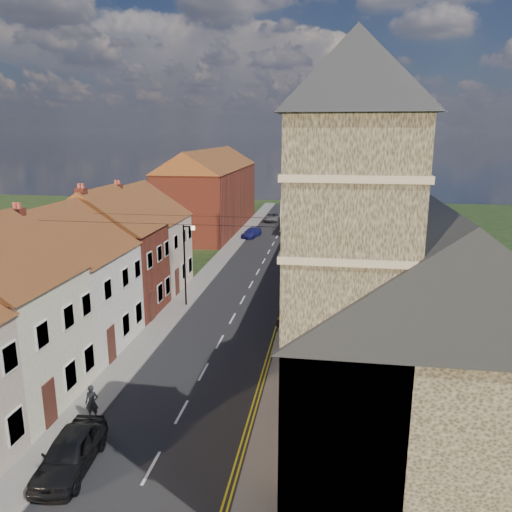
# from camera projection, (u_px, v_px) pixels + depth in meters

# --- Properties ---
(ground) EXTENTS (160.00, 160.00, 0.00)m
(ground) POSITION_uv_depth(u_px,v_px,m) (131.00, 506.00, 17.25)
(ground) COLOR #32451D
(ground) RESTS_ON ground
(road) EXTENTS (7.00, 90.00, 0.02)m
(road) POSITION_uv_depth(u_px,v_px,m) (258.00, 272.00, 46.02)
(road) COLOR black
(road) RESTS_ON ground
(pavement_left) EXTENTS (1.80, 90.00, 0.12)m
(pavement_left) POSITION_uv_depth(u_px,v_px,m) (211.00, 269.00, 46.65)
(pavement_left) COLOR gray
(pavement_left) RESTS_ON ground
(pavement_right) EXTENTS (1.80, 90.00, 0.12)m
(pavement_right) POSITION_uv_depth(u_px,v_px,m) (306.00, 273.00, 45.37)
(pavement_right) COLOR gray
(pavement_right) RESTS_ON ground
(church) EXTENTS (11.25, 14.25, 15.20)m
(church) POSITION_uv_depth(u_px,v_px,m) (409.00, 326.00, 17.65)
(church) COLOR #2A261D
(church) RESTS_ON ground
(cottage_r_tudor) EXTENTS (8.30, 5.20, 9.00)m
(cottage_r_tudor) POSITION_uv_depth(u_px,v_px,m) (380.00, 286.00, 27.00)
(cottage_r_tudor) COLOR beige
(cottage_r_tudor) RESTS_ON ground
(cottage_r_white_near) EXTENTS (8.30, 6.00, 9.00)m
(cottage_r_white_near) POSITION_uv_depth(u_px,v_px,m) (373.00, 261.00, 32.17)
(cottage_r_white_near) COLOR white
(cottage_r_white_near) RESTS_ON ground
(cottage_r_cream_mid) EXTENTS (8.30, 5.20, 9.00)m
(cottage_r_cream_mid) POSITION_uv_depth(u_px,v_px,m) (368.00, 243.00, 37.35)
(cottage_r_cream_mid) COLOR beige
(cottage_r_cream_mid) RESTS_ON ground
(cottage_r_pink) EXTENTS (8.30, 6.00, 9.00)m
(cottage_r_pink) POSITION_uv_depth(u_px,v_px,m) (364.00, 230.00, 42.53)
(cottage_r_pink) COLOR tan
(cottage_r_pink) RESTS_ON ground
(cottage_r_white_far) EXTENTS (8.30, 5.20, 9.00)m
(cottage_r_white_far) POSITION_uv_depth(u_px,v_px,m) (360.00, 219.00, 47.71)
(cottage_r_white_far) COLOR white
(cottage_r_white_far) RESTS_ON ground
(cottage_r_cream_far) EXTENTS (8.30, 6.00, 9.00)m
(cottage_r_cream_far) POSITION_uv_depth(u_px,v_px,m) (358.00, 210.00, 52.89)
(cottage_r_cream_far) COLOR tan
(cottage_r_cream_far) RESTS_ON ground
(cottage_l_white) EXTENTS (8.30, 6.90, 8.80)m
(cottage_l_white) POSITION_uv_depth(u_px,v_px,m) (55.00, 277.00, 29.01)
(cottage_l_white) COLOR white
(cottage_l_white) RESTS_ON ground
(cottage_l_brick_mid) EXTENTS (8.30, 5.70, 9.10)m
(cottage_l_brick_mid) POSITION_uv_depth(u_px,v_px,m) (101.00, 250.00, 34.82)
(cottage_l_brick_mid) COLOR maroon
(cottage_l_brick_mid) RESTS_ON ground
(cottage_l_pink) EXTENTS (8.30, 6.30, 8.80)m
(cottage_l_pink) POSITION_uv_depth(u_px,v_px,m) (134.00, 236.00, 40.42)
(cottage_l_pink) COLOR tan
(cottage_l_pink) RESTS_ON ground
(block_right_far) EXTENTS (8.30, 24.20, 10.50)m
(block_right_far) POSITION_uv_depth(u_px,v_px,m) (353.00, 187.00, 67.37)
(block_right_far) COLOR beige
(block_right_far) RESTS_ON ground
(block_left_far) EXTENTS (8.30, 24.20, 10.50)m
(block_left_far) POSITION_uv_depth(u_px,v_px,m) (210.00, 189.00, 65.29)
(block_left_far) COLOR maroon
(block_left_far) RESTS_ON ground
(lamppost) EXTENTS (0.88, 0.15, 6.00)m
(lamppost) POSITION_uv_depth(u_px,v_px,m) (186.00, 260.00, 36.13)
(lamppost) COLOR black
(lamppost) RESTS_ON pavement_left
(car_near) EXTENTS (2.09, 4.41, 1.45)m
(car_near) POSITION_uv_depth(u_px,v_px,m) (70.00, 452.00, 18.97)
(car_near) COLOR black
(car_near) RESTS_ON ground
(car_far) EXTENTS (2.38, 4.10, 1.12)m
(car_far) POSITION_uv_depth(u_px,v_px,m) (251.00, 233.00, 61.03)
(car_far) COLOR navy
(car_far) RESTS_ON ground
(car_distant) EXTENTS (2.28, 4.43, 1.19)m
(car_distant) POSITION_uv_depth(u_px,v_px,m) (273.00, 217.00, 72.09)
(car_distant) COLOR #95989C
(car_distant) RESTS_ON ground
(pedestrian_left) EXTENTS (0.63, 0.47, 1.59)m
(pedestrian_left) POSITION_uv_depth(u_px,v_px,m) (92.00, 402.00, 22.10)
(pedestrian_left) COLOR black
(pedestrian_left) RESTS_ON pavement_left
(pedestrian_right) EXTENTS (1.08, 0.95, 1.85)m
(pedestrian_right) POSITION_uv_depth(u_px,v_px,m) (281.00, 326.00, 30.39)
(pedestrian_right) COLOR black
(pedestrian_right) RESTS_ON pavement_right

